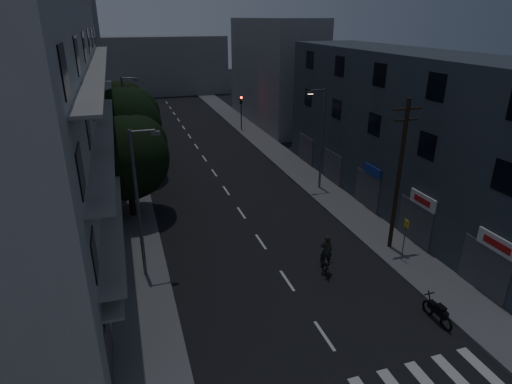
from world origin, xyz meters
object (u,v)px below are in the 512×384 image
cyclist (325,260)px  bus_stop_sign (405,233)px  utility_pole (399,174)px  motorcycle (437,312)px

cyclist → bus_stop_sign: bearing=7.9°
utility_pole → cyclist: size_ratio=3.89×
utility_pole → motorcycle: 8.04m
utility_pole → motorcycle: size_ratio=4.62×
utility_pole → bus_stop_sign: bearing=-98.6°
cyclist → motorcycle: bearing=-47.6°
motorcycle → cyclist: 6.13m
utility_pole → bus_stop_sign: 3.36m
utility_pole → cyclist: utility_pole is taller
bus_stop_sign → cyclist: size_ratio=1.09×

